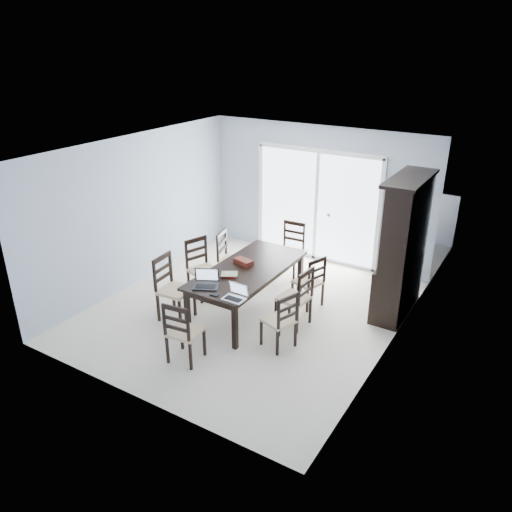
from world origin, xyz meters
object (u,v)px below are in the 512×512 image
object	(u,v)px
chair_right_far	(312,277)
chair_left_near	(170,281)
chair_right_near	(283,315)
china_hutch	(403,249)
dining_table	(248,273)
chair_end_near	(181,327)
chair_left_far	(228,252)
cell_phone	(214,295)
game_box	(243,262)
chair_left_mid	(200,261)
laptop_dark	(206,283)
chair_end_far	(292,243)
hot_tub	(318,216)
laptop_silver	(234,296)
chair_right_mid	(299,292)

from	to	relation	value
chair_right_far	chair_left_near	bearing A→B (deg)	147.96
chair_right_near	china_hutch	bearing A→B (deg)	-9.92
dining_table	chair_end_near	distance (m)	1.65
chair_left_far	cell_phone	xyz separation A→B (m)	(0.91, -1.65, 0.16)
china_hutch	chair_left_far	distance (m)	2.95
chair_left_far	chair_end_near	size ratio (longest dim) A/B	1.05
cell_phone	game_box	xyz separation A→B (m)	(-0.23, 1.10, 0.03)
chair_left_mid	chair_right_far	size ratio (longest dim) A/B	1.11
chair_right_far	laptop_dark	size ratio (longest dim) A/B	2.40
chair_right_far	chair_end_near	size ratio (longest dim) A/B	0.97
chair_left_near	game_box	world-z (taller)	chair_left_near
china_hutch	laptop_dark	xyz separation A→B (m)	(-2.20, -2.11, -0.26)
game_box	chair_right_far	bearing A→B (deg)	29.17
chair_right_far	chair_end_far	distance (m)	1.31
chair_right_near	hot_tub	distance (m)	4.38
china_hutch	chair_end_far	xyz separation A→B (m)	(-2.09, 0.36, -0.47)
chair_right_far	hot_tub	world-z (taller)	chair_right_far
game_box	laptop_silver	bearing A→B (deg)	-63.51
chair_right_near	laptop_silver	distance (m)	0.73
chair_left_near	chair_left_mid	bearing A→B (deg)	-179.70
china_hutch	chair_right_mid	xyz separation A→B (m)	(-1.12, -1.25, -0.48)
chair_left_mid	chair_left_far	bearing A→B (deg)	-177.37
china_hutch	chair_end_far	bearing A→B (deg)	170.31
chair_end_far	cell_phone	world-z (taller)	chair_end_far
dining_table	chair_left_mid	world-z (taller)	chair_left_mid
chair_end_far	laptop_dark	distance (m)	2.47
chair_right_near	laptop_silver	size ratio (longest dim) A/B	3.33
chair_right_mid	chair_left_near	bearing A→B (deg)	118.52
hot_tub	chair_end_near	bearing A→B (deg)	-85.30
chair_left_far	laptop_silver	distance (m)	2.02
chair_left_mid	chair_left_near	bearing A→B (deg)	24.11
game_box	chair_end_far	bearing A→B (deg)	87.03
chair_end_far	chair_left_near	bearing A→B (deg)	67.57
laptop_silver	game_box	size ratio (longest dim) A/B	0.98
chair_left_near	chair_right_near	bearing A→B (deg)	89.56
dining_table	chair_right_near	distance (m)	1.19
chair_left_mid	chair_end_far	distance (m)	1.78
chair_left_far	chair_end_far	size ratio (longest dim) A/B	0.99
chair_end_near	chair_right_near	bearing A→B (deg)	38.73
chair_left_mid	chair_right_near	bearing A→B (deg)	88.92
chair_left_near	laptop_silver	bearing A→B (deg)	78.05
dining_table	chair_end_far	world-z (taller)	chair_end_far
china_hutch	chair_right_near	distance (m)	2.23
chair_left_near	chair_left_mid	xyz separation A→B (m)	(-0.08, 0.87, -0.02)
chair_left_near	laptop_silver	size ratio (longest dim) A/B	3.91
laptop_dark	cell_phone	size ratio (longest dim) A/B	3.44
cell_phone	laptop_silver	bearing A→B (deg)	7.09
chair_right_far	laptop_silver	bearing A→B (deg)	-176.73
chair_right_near	chair_end_far	distance (m)	2.49
chair_left_far	laptop_silver	xyz separation A→B (m)	(1.20, -1.61, 0.21)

